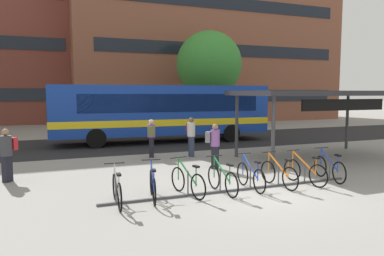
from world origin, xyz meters
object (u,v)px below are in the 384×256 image
object	(u,v)px
parked_bicycle_silver_0	(117,191)
transit_shelter	(318,95)
parked_bicycle_green_2	(188,182)
commuter_olive_pack_3	(151,135)
parked_bicycle_blue_4	(251,176)
parked_bicycle_orange_6	(305,172)
parked_bicycle_orange_5	(279,174)
commuter_maroon_pack_0	(191,134)
street_tree_0	(209,64)
commuter_red_pack_1	(7,151)
parked_bicycle_blue_1	(153,186)
city_bus	(161,111)
commuter_grey_pack_2	(214,143)
parked_bicycle_green_3	(222,180)
parked_bicycle_blue_7	(329,168)

from	to	relation	value
parked_bicycle_silver_0	transit_shelter	size ratio (longest dim) A/B	0.24
parked_bicycle_green_2	commuter_olive_pack_3	size ratio (longest dim) A/B	1.02
parked_bicycle_blue_4	commuter_olive_pack_3	bearing A→B (deg)	14.76
transit_shelter	parked_bicycle_orange_6	bearing A→B (deg)	-134.19
parked_bicycle_orange_5	commuter_maroon_pack_0	size ratio (longest dim) A/B	0.99
parked_bicycle_blue_4	commuter_maroon_pack_0	world-z (taller)	commuter_maroon_pack_0
transit_shelter	street_tree_0	bearing A→B (deg)	85.82
parked_bicycle_blue_4	street_tree_0	bearing A→B (deg)	-17.89
parked_bicycle_orange_6	commuter_red_pack_1	distance (m)	9.32
parked_bicycle_orange_5	commuter_red_pack_1	distance (m)	8.46
parked_bicycle_green_2	parked_bicycle_orange_6	xyz separation A→B (m)	(3.80, -0.12, 0.00)
parked_bicycle_blue_1	parked_bicycle_green_2	xyz separation A→B (m)	(1.00, 0.06, 0.00)
city_bus	parked_bicycle_blue_4	bearing A→B (deg)	90.78
city_bus	commuter_grey_pack_2	distance (m)	7.63
city_bus	parked_bicycle_orange_5	world-z (taller)	city_bus
parked_bicycle_silver_0	parked_bicycle_green_2	distance (m)	1.96
parked_bicycle_blue_1	commuter_grey_pack_2	distance (m)	4.37
street_tree_0	parked_bicycle_silver_0	bearing A→B (deg)	-120.25
parked_bicycle_silver_0	parked_bicycle_green_3	distance (m)	2.94
transit_shelter	parked_bicycle_green_2	bearing A→B (deg)	-154.99
city_bus	parked_bicycle_blue_1	bearing A→B (deg)	75.47
parked_bicycle_green_3	street_tree_0	world-z (taller)	street_tree_0
transit_shelter	commuter_red_pack_1	world-z (taller)	transit_shelter
parked_bicycle_green_3	parked_bicycle_blue_7	world-z (taller)	same
commuter_maroon_pack_0	street_tree_0	world-z (taller)	street_tree_0
commuter_olive_pack_3	street_tree_0	bearing A→B (deg)	-19.01
city_bus	street_tree_0	xyz separation A→B (m)	(5.78, 6.49, 3.24)
city_bus	commuter_grey_pack_2	xyz separation A→B (m)	(-0.18, -7.59, -0.82)
parked_bicycle_orange_6	commuter_maroon_pack_0	distance (m)	5.97
city_bus	parked_bicycle_blue_1	xyz separation A→B (m)	(-3.31, -10.58, -1.39)
parked_bicycle_orange_5	parked_bicycle_orange_6	size ratio (longest dim) A/B	1.01
parked_bicycle_silver_0	parked_bicycle_blue_1	size ratio (longest dim) A/B	1.01
commuter_grey_pack_2	parked_bicycle_silver_0	bearing A→B (deg)	-108.24
commuter_olive_pack_3	street_tree_0	world-z (taller)	street_tree_0
transit_shelter	commuter_olive_pack_3	bearing A→B (deg)	158.44
parked_bicycle_blue_1	parked_bicycle_green_2	bearing A→B (deg)	-76.12
parked_bicycle_orange_6	commuter_red_pack_1	bearing A→B (deg)	56.76
parked_bicycle_blue_1	commuter_maroon_pack_0	world-z (taller)	commuter_maroon_pack_0
commuter_olive_pack_3	parked_bicycle_silver_0	bearing A→B (deg)	173.45
parked_bicycle_blue_4	commuter_grey_pack_2	bearing A→B (deg)	-1.92
parked_bicycle_blue_4	commuter_grey_pack_2	distance (m)	3.06
commuter_grey_pack_2	commuter_olive_pack_3	size ratio (longest dim) A/B	1.00
parked_bicycle_orange_5	transit_shelter	size ratio (longest dim) A/B	0.24
parked_bicycle_blue_4	parked_bicycle_orange_5	xyz separation A→B (m)	(0.93, -0.05, 0.00)
parked_bicycle_orange_5	transit_shelter	world-z (taller)	transit_shelter
parked_bicycle_blue_7	commuter_maroon_pack_0	size ratio (longest dim) A/B	0.99
commuter_maroon_pack_0	street_tree_0	xyz separation A→B (m)	(5.85, 11.40, 4.01)
parked_bicycle_blue_4	parked_bicycle_blue_7	distance (m)	2.93
parked_bicycle_blue_4	commuter_grey_pack_2	world-z (taller)	commuter_grey_pack_2
parked_bicycle_blue_4	parked_bicycle_orange_6	size ratio (longest dim) A/B	1.01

